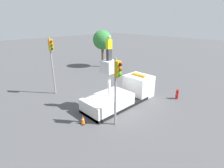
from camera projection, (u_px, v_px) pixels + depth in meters
name	position (u px, v px, depth m)	size (l,w,h in m)	color
ground_plane	(116.00, 105.00, 14.74)	(120.00, 120.00, 0.00)	#4C4C4F
bucket_truck	(122.00, 95.00, 14.89)	(6.89, 2.38, 3.98)	black
worker	(109.00, 48.00, 12.51)	(0.40, 0.26, 1.75)	#38383D
traffic_light_pole	(117.00, 80.00, 10.82)	(0.34, 0.57, 4.64)	gray
traffic_light_across	(52.00, 55.00, 15.70)	(0.34, 0.57, 5.36)	gray
fire_hydrant	(177.00, 94.00, 15.78)	(0.50, 0.26, 0.93)	red
traffic_cone_rear	(83.00, 120.00, 12.06)	(0.40, 0.40, 0.62)	black
tree_left_bg	(102.00, 40.00, 25.42)	(2.78, 2.78, 5.40)	brown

